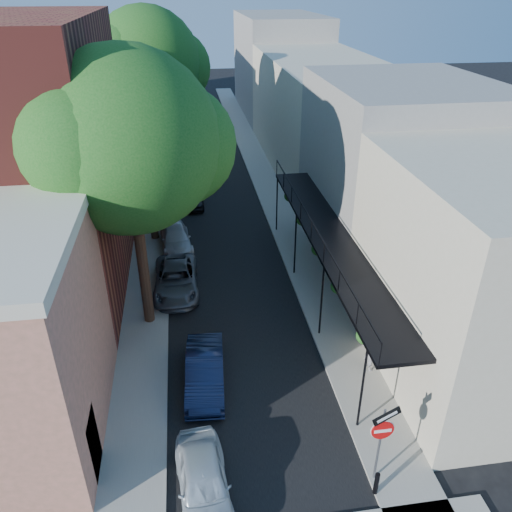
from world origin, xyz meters
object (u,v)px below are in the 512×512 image
object	(u,v)px
sign_post	(382,433)
parked_car_e	(194,197)
parked_car_a	(203,482)
parked_car_g	(175,149)
parked_car_f	(175,178)
pedestrian	(370,352)
bollard	(376,483)
parked_car_b	(205,371)
oak_far	(154,64)
parked_car_d	(176,238)
oak_near	(140,143)
parked_car_c	(176,280)
oak_mid	(150,115)

from	to	relation	value
sign_post	parked_car_e	xyz separation A→B (m)	(-4.56, 21.68, -1.46)
parked_car_a	parked_car_g	bearing A→B (deg)	86.79
parked_car_f	pedestrian	xyz separation A→B (m)	(7.20, -20.87, 0.30)
sign_post	bollard	distance (m)	1.60
parked_car_b	parked_car_f	world-z (taller)	parked_car_b
oak_far	parked_car_g	xyz separation A→B (m)	(0.75, 6.22, -7.62)
parked_car_d	oak_near	bearing A→B (deg)	-103.11
oak_near	parked_car_c	bearing A→B (deg)	69.88
sign_post	oak_far	size ratio (longest dim) A/B	0.25
bollard	parked_car_d	bearing A→B (deg)	108.92
oak_near	pedestrian	distance (m)	11.56
sign_post	bollard	size ratio (longest dim) A/B	3.74
parked_car_e	parked_car_g	xyz separation A→B (m)	(-1.20, 10.84, 0.06)
parked_car_f	parked_car_g	distance (m)	7.00
sign_post	bollard	world-z (taller)	sign_post
parked_car_d	bollard	bearing A→B (deg)	-77.54
parked_car_d	parked_car_e	size ratio (longest dim) A/B	1.15
bollard	oak_near	size ratio (longest dim) A/B	0.07
parked_car_b	parked_car_d	size ratio (longest dim) A/B	1.00
parked_car_c	parked_car_g	xyz separation A→B (m)	(0.00, 21.13, 0.01)
sign_post	parked_car_f	distance (m)	26.20
parked_car_c	parked_car_e	distance (m)	10.36
sign_post	parked_car_a	xyz separation A→B (m)	(-5.06, 0.21, -1.41)
parked_car_b	pedestrian	world-z (taller)	pedestrian
parked_car_g	parked_car_d	bearing A→B (deg)	-85.08
pedestrian	oak_mid	bearing A→B (deg)	19.60
parked_car_b	pedestrian	bearing A→B (deg)	2.31
oak_near	parked_car_e	world-z (taller)	oak_near
parked_car_a	parked_car_d	distance (m)	15.67
sign_post	parked_car_e	size ratio (longest dim) A/B	0.88
parked_car_e	parked_car_g	world-z (taller)	parked_car_g
parked_car_c	parked_car_f	size ratio (longest dim) A/B	1.21
sign_post	parked_car_b	distance (m)	6.89
sign_post	parked_car_g	size ratio (longest dim) A/B	0.65
sign_post	parked_car_d	distance (m)	16.94
parked_car_a	oak_mid	bearing A→B (deg)	90.63
sign_post	parked_car_c	size ratio (longest dim) A/B	0.67
parked_car_c	parked_car_e	size ratio (longest dim) A/B	1.31
oak_near	pedestrian	bearing A→B (deg)	-30.21
parked_car_b	oak_far	bearing A→B (deg)	98.13
oak_mid	parked_car_c	distance (m)	8.75
bollard	oak_mid	distance (m)	19.96
parked_car_c	pedestrian	distance (m)	9.86
sign_post	parked_car_f	bearing A→B (deg)	102.72
parked_car_f	sign_post	bearing A→B (deg)	-70.38
parked_car_a	parked_car_e	size ratio (longest dim) A/B	1.08
oak_mid	parked_car_c	xyz separation A→B (m)	(0.82, -5.87, -6.44)
parked_car_c	bollard	bearing A→B (deg)	-63.85
parked_car_f	parked_car_c	bearing A→B (deg)	-83.10
oak_far	parked_car_a	size ratio (longest dim) A/B	3.25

